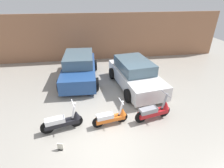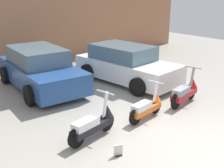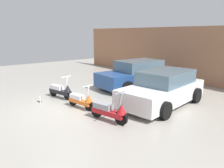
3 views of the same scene
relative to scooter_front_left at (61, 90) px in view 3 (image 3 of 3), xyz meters
The scene contains 8 objects.
ground_plane 1.56m from the scooter_front_left, 24.08° to the right, with size 28.00×28.00×0.00m, color #9E998E.
wall_back 7.80m from the scooter_front_left, 79.67° to the left, with size 19.60×0.12×3.31m, color #9E6B4C.
scooter_front_left is the anchor object (origin of this frame).
scooter_front_right 1.79m from the scooter_front_left, ahead, with size 1.40×0.56×0.99m.
scooter_front_center 3.53m from the scooter_front_left, ahead, with size 1.56×0.67×1.10m.
car_rear_left 4.31m from the scooter_front_left, 82.78° to the left, with size 2.21×4.37×1.46m.
car_rear_center 4.56m from the scooter_front_left, 40.01° to the left, with size 2.45×4.38×1.42m.
placard_near_left_scooter 1.02m from the scooter_front_left, 92.87° to the right, with size 0.20×0.16×0.26m.
Camera 3 is at (7.60, -3.58, 2.93)m, focal length 35.00 mm.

